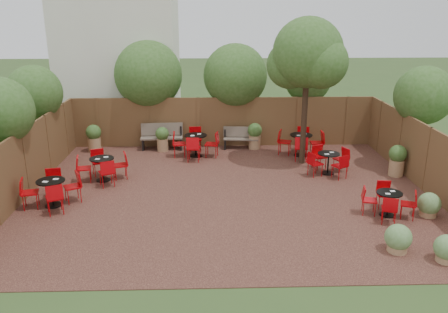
{
  "coord_description": "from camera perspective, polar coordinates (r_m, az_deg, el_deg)",
  "views": [
    {
      "loc": [
        -0.55,
        -12.85,
        5.33
      ],
      "look_at": [
        -0.12,
        0.5,
        1.0
      ],
      "focal_mm": 36.59,
      "sensor_mm": 36.0,
      "label": 1
    }
  ],
  "objects": [
    {
      "name": "neighbour_building",
      "position": [
        21.27,
        -12.93,
        13.93
      ],
      "size": [
        5.0,
        4.0,
        8.0
      ],
      "primitive_type": "cube",
      "color": "silver",
      "rests_on": "ground"
    },
    {
      "name": "courtyard_paving",
      "position": [
        13.92,
        0.56,
        -4.51
      ],
      "size": [
        12.0,
        10.0,
        0.02
      ],
      "primitive_type": "cube",
      "color": "#341A15",
      "rests_on": "ground"
    },
    {
      "name": "park_bench_right",
      "position": [
        18.18,
        2.11,
        2.4
      ],
      "size": [
        1.41,
        0.58,
        0.85
      ],
      "rotation": [
        0.0,
        0.0,
        -0.1
      ],
      "color": "brown",
      "rests_on": "courtyard_paving"
    },
    {
      "name": "fence_left",
      "position": [
        14.62,
        -23.64,
        -0.83
      ],
      "size": [
        0.08,
        10.0,
        2.0
      ],
      "primitive_type": "cube",
      "color": "brown",
      "rests_on": "ground"
    },
    {
      "name": "fence_back",
      "position": [
        18.38,
        -0.08,
        4.33
      ],
      "size": [
        12.0,
        0.08,
        2.0
      ],
      "primitive_type": "cube",
      "color": "brown",
      "rests_on": "ground"
    },
    {
      "name": "ground",
      "position": [
        13.92,
        0.56,
        -4.55
      ],
      "size": [
        80.0,
        80.0,
        0.0
      ],
      "primitive_type": "plane",
      "color": "#354F23",
      "rests_on": "ground"
    },
    {
      "name": "overhang_foliage",
      "position": [
        16.87,
        -5.31,
        8.86
      ],
      "size": [
        15.19,
        10.46,
        2.72
      ],
      "color": "#30551B",
      "rests_on": "ground"
    },
    {
      "name": "park_bench_left",
      "position": [
        18.23,
        -7.76,
        2.56
      ],
      "size": [
        1.67,
        0.63,
        1.02
      ],
      "rotation": [
        0.0,
        0.0,
        0.06
      ],
      "color": "brown",
      "rests_on": "courtyard_paving"
    },
    {
      "name": "bistro_tables",
      "position": [
        15.22,
        -0.44,
        -0.67
      ],
      "size": [
        10.73,
        6.95,
        0.96
      ],
      "color": "black",
      "rests_on": "courtyard_paving"
    },
    {
      "name": "low_shrubs",
      "position": [
        12.02,
        23.66,
        -8.25
      ],
      "size": [
        2.18,
        2.9,
        0.66
      ],
      "color": "#9A734D",
      "rests_on": "courtyard_paving"
    },
    {
      "name": "courtyard_tree",
      "position": [
        15.96,
        10.37,
        12.07
      ],
      "size": [
        2.6,
        2.5,
        5.11
      ],
      "rotation": [
        0.0,
        0.0,
        0.2
      ],
      "color": "black",
      "rests_on": "courtyard_paving"
    },
    {
      "name": "planters",
      "position": [
        17.1,
        -0.15,
        1.83
      ],
      "size": [
        11.28,
        3.83,
        1.07
      ],
      "color": "#9A734D",
      "rests_on": "courtyard_paving"
    },
    {
      "name": "fence_right",
      "position": [
        15.06,
        24.03,
        -0.35
      ],
      "size": [
        0.08,
        10.0,
        2.0
      ],
      "primitive_type": "cube",
      "color": "brown",
      "rests_on": "ground"
    }
  ]
}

